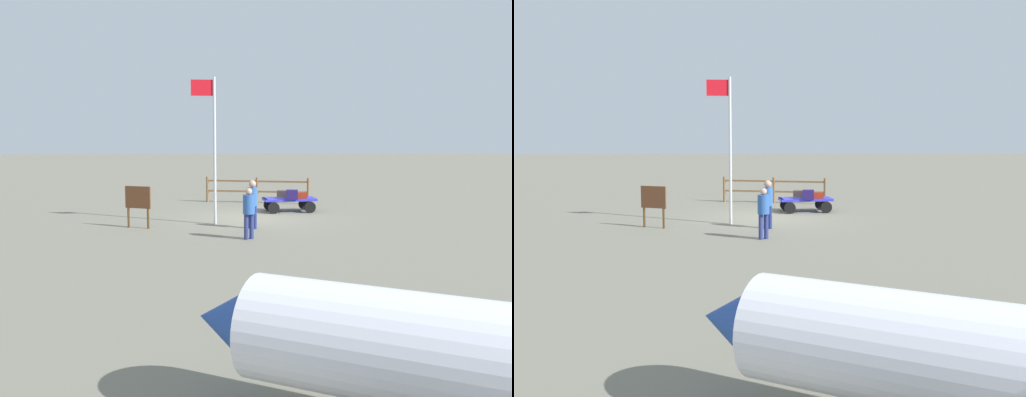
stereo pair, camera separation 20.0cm
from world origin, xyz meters
TOP-DOWN VIEW (x-y plane):
  - ground_plane at (0.00, 0.00)m, footprint 120.00×120.00m
  - luggage_cart at (-1.55, -1.59)m, footprint 2.25×1.35m
  - suitcase_maroon at (-1.64, -1.13)m, footprint 0.49×0.35m
  - suitcase_dark at (-1.33, -1.90)m, footprint 0.52×0.42m
  - suitcase_grey at (-1.96, -1.42)m, footprint 0.68×0.52m
  - worker_lead at (0.28, 4.42)m, footprint 0.51×0.51m
  - worker_trailing at (0.10, 2.46)m, footprint 0.50×0.50m
  - flagpole at (1.49, 1.49)m, footprint 0.87×0.10m
  - signboard at (4.04, 2.21)m, footprint 0.91×0.38m
  - wooden_fence at (-0.36, -4.49)m, footprint 4.76×1.17m

SIDE VIEW (x-z plane):
  - ground_plane at x=0.00m, z-range 0.00..0.00m
  - luggage_cart at x=-1.55m, z-range 0.14..0.71m
  - suitcase_grey at x=-1.96m, z-range 0.57..0.82m
  - wooden_fence at x=-0.36m, z-range 0.10..1.29m
  - suitcase_dark at x=-1.33m, z-range 0.57..0.85m
  - suitcase_maroon at x=-1.64m, z-range 0.57..0.96m
  - worker_lead at x=0.28m, z-range 0.14..1.74m
  - signboard at x=4.04m, z-range 0.22..1.67m
  - worker_trailing at x=0.10m, z-range 0.15..1.81m
  - flagpole at x=1.49m, z-range 0.44..5.67m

